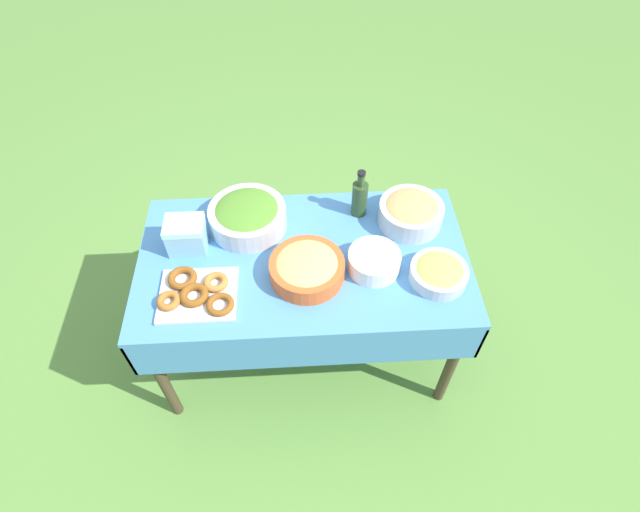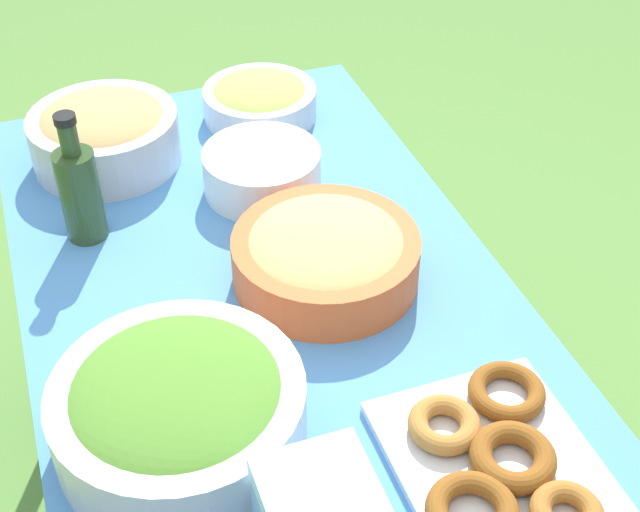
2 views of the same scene
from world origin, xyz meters
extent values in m
cube|color=#4C8CD1|center=(0.00, 0.00, 0.74)|extent=(1.43, 0.79, 0.02)
cube|color=#4C8CD1|center=(0.00, -0.39, 0.61)|extent=(1.43, 0.01, 0.22)
cube|color=#4C8CD1|center=(0.00, 0.39, 0.61)|extent=(1.43, 0.01, 0.22)
cube|color=#4C8CD1|center=(-0.71, 0.00, 0.61)|extent=(0.01, 0.79, 0.22)
cylinder|color=#473828|center=(-0.66, -0.33, 0.36)|extent=(0.05, 0.05, 0.72)
cylinder|color=#473828|center=(-0.66, 0.33, 0.36)|extent=(0.05, 0.05, 0.72)
cylinder|color=silver|center=(0.24, -0.20, 0.80)|extent=(0.35, 0.35, 0.11)
ellipsoid|color=#51892D|center=(0.24, -0.20, 0.84)|extent=(0.30, 0.30, 0.07)
cylinder|color=#E05B28|center=(-0.01, 0.10, 0.79)|extent=(0.31, 0.31, 0.08)
ellipsoid|color=tan|center=(-0.01, 0.10, 0.82)|extent=(0.27, 0.27, 0.07)
cube|color=silver|center=(0.43, 0.18, 0.76)|extent=(0.31, 0.27, 0.02)
torus|color=brown|center=(0.44, 0.20, 0.78)|extent=(0.16, 0.16, 0.03)
torus|color=brown|center=(0.50, 0.11, 0.78)|extent=(0.16, 0.16, 0.03)
torus|color=#B27533|center=(0.36, 0.14, 0.78)|extent=(0.13, 0.13, 0.03)
torus|color=brown|center=(0.34, 0.25, 0.78)|extent=(0.15, 0.15, 0.03)
cylinder|color=white|center=(-0.29, 0.08, 0.75)|extent=(0.22, 0.22, 0.01)
cylinder|color=white|center=(-0.29, 0.08, 0.77)|extent=(0.22, 0.22, 0.01)
cylinder|color=white|center=(-0.29, 0.08, 0.78)|extent=(0.22, 0.22, 0.01)
cylinder|color=white|center=(-0.29, 0.08, 0.79)|extent=(0.22, 0.22, 0.01)
cylinder|color=white|center=(-0.29, 0.08, 0.80)|extent=(0.22, 0.22, 0.01)
cylinder|color=white|center=(-0.29, 0.08, 0.81)|extent=(0.22, 0.22, 0.01)
cylinder|color=white|center=(-0.29, 0.08, 0.83)|extent=(0.22, 0.22, 0.01)
cylinder|color=#2D4723|center=(-0.27, -0.26, 0.83)|extent=(0.07, 0.07, 0.17)
cylinder|color=#2D4723|center=(-0.27, -0.26, 0.95)|extent=(0.03, 0.03, 0.06)
cylinder|color=black|center=(-0.27, -0.26, 0.99)|extent=(0.04, 0.04, 0.01)
cylinder|color=silver|center=(-0.49, -0.18, 0.80)|extent=(0.29, 0.29, 0.10)
ellipsoid|color=tan|center=(-0.49, -0.18, 0.84)|extent=(0.25, 0.25, 0.07)
cylinder|color=silver|center=(-0.55, 0.15, 0.78)|extent=(0.24, 0.24, 0.07)
ellipsoid|color=#ADCC59|center=(-0.55, 0.15, 0.80)|extent=(0.21, 0.21, 0.06)
cube|color=#BAF4FF|center=(0.50, -0.09, 0.89)|extent=(0.16, 0.13, 0.03)
camera|label=1|loc=(0.01, 1.39, 2.40)|focal=28.00mm
camera|label=2|loc=(1.05, -0.29, 1.74)|focal=50.00mm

